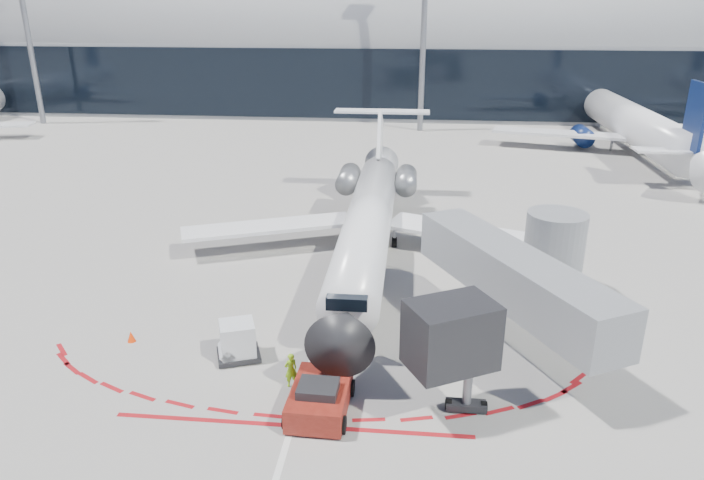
# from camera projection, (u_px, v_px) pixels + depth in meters

# --- Properties ---
(ground) EXTENTS (260.00, 260.00, 0.00)m
(ground) POSITION_uv_depth(u_px,v_px,m) (331.00, 295.00, 34.85)
(ground) COLOR slate
(ground) RESTS_ON ground
(apron_centerline) EXTENTS (0.25, 40.00, 0.01)m
(apron_centerline) POSITION_uv_depth(u_px,v_px,m) (335.00, 280.00, 36.71)
(apron_centerline) COLOR silver
(apron_centerline) RESTS_ON ground
(apron_stop_bar) EXTENTS (14.00, 0.25, 0.01)m
(apron_stop_bar) POSITION_uv_depth(u_px,v_px,m) (292.00, 426.00, 24.16)
(apron_stop_bar) COLOR maroon
(apron_stop_bar) RESTS_ON ground
(terminal_building) EXTENTS (150.00, 24.15, 24.00)m
(terminal_building) POSITION_uv_depth(u_px,v_px,m) (388.00, 50.00, 92.17)
(terminal_building) COLOR gray
(terminal_building) RESTS_ON ground
(jet_bridge) EXTENTS (10.03, 15.20, 4.90)m
(jet_bridge) POSITION_uv_depth(u_px,v_px,m) (524.00, 275.00, 30.07)
(jet_bridge) COLOR gray
(jet_bridge) RESTS_ON ground
(light_mast_west) EXTENTS (0.70, 0.70, 25.00)m
(light_mast_west) POSITION_uv_depth(u_px,v_px,m) (26.00, 24.00, 79.15)
(light_mast_west) COLOR gray
(light_mast_west) RESTS_ON ground
(light_mast_centre) EXTENTS (0.70, 0.70, 25.00)m
(light_mast_centre) POSITION_uv_depth(u_px,v_px,m) (424.00, 26.00, 74.52)
(light_mast_centre) COLOR gray
(light_mast_centre) RESTS_ON ground
(regional_jet) EXTENTS (24.53, 30.25, 7.58)m
(regional_jet) POSITION_uv_depth(u_px,v_px,m) (369.00, 217.00, 39.60)
(regional_jet) COLOR white
(regional_jet) RESTS_ON ground
(pushback_tug) EXTENTS (2.51, 5.66, 1.46)m
(pushback_tug) POSITION_uv_depth(u_px,v_px,m) (320.00, 398.00, 24.78)
(pushback_tug) COLOR #62150E
(pushback_tug) RESTS_ON ground
(ramp_worker) EXTENTS (0.68, 0.62, 1.56)m
(ramp_worker) POSITION_uv_depth(u_px,v_px,m) (291.00, 370.00, 26.41)
(ramp_worker) COLOR #A9F71A
(ramp_worker) RESTS_ON ground
(uld_container) EXTENTS (2.34, 2.18, 1.79)m
(uld_container) POSITION_uv_depth(u_px,v_px,m) (238.00, 341.00, 28.43)
(uld_container) COLOR black
(uld_container) RESTS_ON ground
(safety_cone_left) EXTENTS (0.39, 0.39, 0.54)m
(safety_cone_left) POSITION_uv_depth(u_px,v_px,m) (131.00, 336.00, 30.03)
(safety_cone_left) COLOR #FF3705
(safety_cone_left) RESTS_ON ground
(safety_cone_right) EXTENTS (0.35, 0.35, 0.49)m
(safety_cone_right) POSITION_uv_depth(u_px,v_px,m) (302.00, 406.00, 24.91)
(safety_cone_right) COLOR #FF3705
(safety_cone_right) RESTS_ON ground
(bg_airliner_1) EXTENTS (34.81, 36.85, 11.26)m
(bg_airliner_1) POSITION_uv_depth(u_px,v_px,m) (637.00, 98.00, 66.88)
(bg_airliner_1) COLOR white
(bg_airliner_1) RESTS_ON ground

